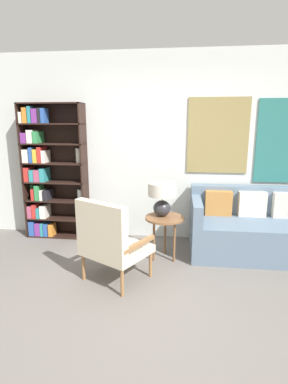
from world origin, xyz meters
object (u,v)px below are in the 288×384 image
at_px(bookshelf, 48,174).
at_px(armchair, 109,239).
at_px(couch, 253,229).
at_px(side_table, 165,222).
at_px(table_lamp, 162,196).

xyz_separation_m(bookshelf, armchair, (1.23, -1.29, -0.47)).
distance_m(bookshelf, couch, 3.03).
distance_m(bookshelf, armchair, 1.84).
distance_m(armchair, side_table, 0.87).
relative_size(armchair, couch, 0.57).
bearing_deg(side_table, armchair, -129.66).
xyz_separation_m(armchair, couch, (1.72, 1.01, -0.17)).
xyz_separation_m(armchair, side_table, (0.56, 0.67, -0.01)).
distance_m(bookshelf, table_lamp, 1.84).
height_order(bookshelf, table_lamp, bookshelf).
relative_size(side_table, table_lamp, 1.32).
distance_m(bookshelf, side_table, 1.95).
xyz_separation_m(side_table, table_lamp, (-0.04, 0.04, 0.33)).
relative_size(couch, side_table, 2.91).
relative_size(bookshelf, armchair, 2.13).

